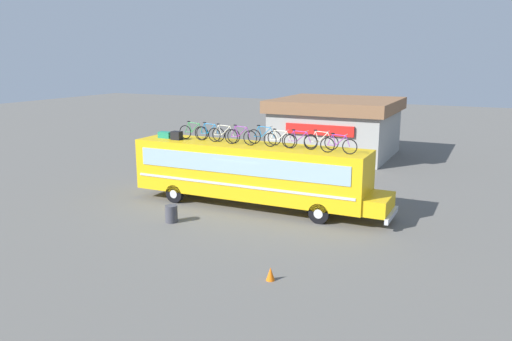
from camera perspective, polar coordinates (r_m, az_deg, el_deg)
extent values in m
plane|color=#605E59|center=(25.19, -0.81, -3.99)|extent=(120.00, 120.00, 0.00)
cube|color=yellow|center=(24.72, -0.83, 0.06)|extent=(11.77, 2.40, 2.54)
cube|color=yellow|center=(22.93, 13.66, -3.66)|extent=(1.01, 2.21, 0.72)
cube|color=#99B7C6|center=(23.57, -2.14, 0.60)|extent=(10.82, 0.04, 0.86)
cube|color=#99B7C6|center=(25.70, 0.37, 1.62)|extent=(10.82, 0.04, 0.86)
cube|color=silver|center=(23.79, -2.13, -1.71)|extent=(11.30, 0.03, 0.12)
cube|color=silver|center=(25.91, 0.37, -0.50)|extent=(11.30, 0.03, 0.12)
cube|color=silver|center=(22.95, 14.99, -4.86)|extent=(0.16, 2.28, 0.24)
cylinder|color=black|center=(22.66, 7.11, -4.78)|extent=(0.93, 0.28, 0.93)
cylinder|color=silver|center=(22.66, 7.11, -4.78)|extent=(0.42, 0.30, 0.42)
cylinder|color=black|center=(24.59, 8.69, -3.43)|extent=(0.93, 0.28, 0.93)
cylinder|color=silver|center=(24.59, 8.69, -3.43)|extent=(0.42, 0.30, 0.42)
cylinder|color=black|center=(25.98, -9.10, -2.57)|extent=(0.93, 0.28, 0.93)
cylinder|color=silver|center=(25.98, -9.10, -2.57)|extent=(0.42, 0.30, 0.42)
cylinder|color=black|center=(27.68, -6.62, -1.54)|extent=(0.93, 0.28, 0.93)
cylinder|color=silver|center=(27.68, -6.62, -1.54)|extent=(0.42, 0.30, 0.42)
cube|color=#1E7F66|center=(26.81, -10.17, 3.96)|extent=(0.68, 0.38, 0.33)
cube|color=black|center=(26.15, -8.91, 3.91)|extent=(0.52, 0.38, 0.43)
torus|color=black|center=(26.34, -7.95, 4.31)|extent=(0.71, 0.04, 0.71)
torus|color=black|center=(25.80, -6.05, 4.18)|extent=(0.71, 0.04, 0.71)
cylinder|color=green|center=(26.14, -7.41, 4.85)|extent=(0.20, 0.04, 0.50)
cylinder|color=green|center=(25.98, -6.83, 4.78)|extent=(0.47, 0.04, 0.48)
cylinder|color=green|center=(25.99, -7.00, 5.32)|extent=(0.61, 0.04, 0.07)
cylinder|color=green|center=(26.23, -7.60, 4.31)|extent=(0.39, 0.03, 0.05)
cylinder|color=green|center=(26.24, -7.76, 4.85)|extent=(0.25, 0.03, 0.52)
cylinder|color=green|center=(25.81, -6.24, 4.72)|extent=(0.21, 0.03, 0.49)
cylinder|color=silver|center=(25.82, -6.43, 5.37)|extent=(0.03, 0.44, 0.03)
ellipsoid|color=black|center=(26.15, -7.57, 5.48)|extent=(0.20, 0.08, 0.06)
torus|color=black|center=(25.80, -6.22, 4.18)|extent=(0.71, 0.04, 0.71)
torus|color=black|center=(25.28, -4.24, 4.05)|extent=(0.71, 0.04, 0.71)
cylinder|color=#197FDB|center=(25.60, -5.65, 4.73)|extent=(0.20, 0.04, 0.51)
cylinder|color=#197FDB|center=(25.45, -5.05, 4.66)|extent=(0.48, 0.04, 0.49)
cylinder|color=#197FDB|center=(25.46, -5.22, 5.22)|extent=(0.62, 0.04, 0.07)
cylinder|color=#197FDB|center=(25.70, -5.85, 4.18)|extent=(0.39, 0.03, 0.05)
cylinder|color=#197FDB|center=(25.70, -6.02, 4.73)|extent=(0.25, 0.03, 0.53)
cylinder|color=#197FDB|center=(25.29, -4.43, 4.60)|extent=(0.21, 0.03, 0.49)
cylinder|color=silver|center=(25.30, -4.62, 5.26)|extent=(0.03, 0.44, 0.03)
ellipsoid|color=black|center=(25.61, -5.82, 5.38)|extent=(0.20, 0.08, 0.06)
torus|color=black|center=(25.24, -4.70, 4.02)|extent=(0.70, 0.04, 0.70)
torus|color=black|center=(24.72, -2.53, 3.87)|extent=(0.70, 0.04, 0.70)
cylinder|color=white|center=(25.05, -4.07, 4.57)|extent=(0.21, 0.04, 0.50)
cylinder|color=white|center=(24.89, -3.41, 4.49)|extent=(0.50, 0.04, 0.48)
cylinder|color=white|center=(24.90, -3.60, 5.06)|extent=(0.65, 0.04, 0.07)
cylinder|color=white|center=(25.14, -4.29, 4.01)|extent=(0.41, 0.03, 0.05)
cylinder|color=white|center=(25.15, -4.47, 4.57)|extent=(0.26, 0.03, 0.52)
cylinder|color=white|center=(24.73, -2.73, 4.42)|extent=(0.22, 0.03, 0.49)
cylinder|color=silver|center=(24.74, -2.94, 5.10)|extent=(0.03, 0.44, 0.03)
ellipsoid|color=black|center=(25.05, -4.25, 5.23)|extent=(0.20, 0.08, 0.06)
torus|color=black|center=(24.56, -2.80, 3.84)|extent=(0.72, 0.04, 0.72)
torus|color=black|center=(24.10, -0.67, 3.68)|extent=(0.72, 0.04, 0.72)
cylinder|color=purple|center=(24.38, -2.18, 4.43)|extent=(0.20, 0.04, 0.52)
cylinder|color=purple|center=(24.24, -1.53, 4.34)|extent=(0.47, 0.04, 0.50)
cylinder|color=purple|center=(24.25, -1.71, 4.95)|extent=(0.61, 0.04, 0.07)
cylinder|color=purple|center=(24.47, -2.40, 3.83)|extent=(0.39, 0.03, 0.05)
cylinder|color=purple|center=(24.47, -2.58, 4.43)|extent=(0.25, 0.03, 0.54)
cylinder|color=purple|center=(24.11, -0.86, 4.27)|extent=(0.21, 0.03, 0.50)
cylinder|color=silver|center=(24.10, -1.06, 4.98)|extent=(0.03, 0.44, 0.03)
ellipsoid|color=black|center=(24.38, -2.35, 5.12)|extent=(0.20, 0.08, 0.06)
torus|color=black|center=(24.59, -0.21, 3.84)|extent=(0.71, 0.04, 0.71)
torus|color=black|center=(24.15, 2.08, 3.67)|extent=(0.71, 0.04, 0.71)
cylinder|color=#197FDB|center=(24.41, 0.47, 4.41)|extent=(0.21, 0.04, 0.51)
cylinder|color=#197FDB|center=(24.28, 1.16, 4.32)|extent=(0.50, 0.04, 0.49)
cylinder|color=#197FDB|center=(24.28, 0.98, 4.91)|extent=(0.64, 0.04, 0.07)
cylinder|color=#197FDB|center=(24.50, 0.22, 3.83)|extent=(0.41, 0.03, 0.05)
cylinder|color=#197FDB|center=(24.50, 0.04, 4.42)|extent=(0.26, 0.03, 0.53)
cylinder|color=#197FDB|center=(24.15, 1.88, 4.25)|extent=(0.22, 0.03, 0.49)
cylinder|color=silver|center=(24.15, 1.67, 4.95)|extent=(0.03, 0.44, 0.03)
ellipsoid|color=black|center=(24.41, 0.29, 5.09)|extent=(0.20, 0.08, 0.06)
torus|color=black|center=(23.77, 1.60, 3.47)|extent=(0.66, 0.04, 0.66)
torus|color=black|center=(23.38, 3.90, 3.29)|extent=(0.66, 0.04, 0.66)
cylinder|color=white|center=(23.61, 2.28, 4.01)|extent=(0.20, 0.04, 0.47)
cylinder|color=white|center=(23.50, 2.97, 3.92)|extent=(0.48, 0.04, 0.45)
cylinder|color=white|center=(23.49, 2.80, 4.49)|extent=(0.62, 0.04, 0.07)
cylinder|color=white|center=(23.69, 2.03, 3.46)|extent=(0.39, 0.03, 0.05)
cylinder|color=white|center=(23.69, 1.85, 4.02)|extent=(0.25, 0.03, 0.49)
cylinder|color=white|center=(23.38, 3.69, 3.85)|extent=(0.21, 0.03, 0.46)
cylinder|color=silver|center=(23.37, 3.49, 4.52)|extent=(0.03, 0.44, 0.03)
ellipsoid|color=black|center=(23.61, 2.11, 4.67)|extent=(0.20, 0.08, 0.06)
torus|color=black|center=(23.49, 3.69, 3.35)|extent=(0.67, 0.04, 0.67)
torus|color=black|center=(23.12, 6.16, 3.15)|extent=(0.67, 0.04, 0.67)
cylinder|color=purple|center=(23.34, 4.43, 3.90)|extent=(0.21, 0.04, 0.48)
cylinder|color=purple|center=(23.23, 5.17, 3.81)|extent=(0.50, 0.04, 0.46)
cylinder|color=purple|center=(23.22, 4.99, 4.39)|extent=(0.65, 0.04, 0.07)
cylinder|color=purple|center=(23.42, 4.15, 3.34)|extent=(0.41, 0.03, 0.05)
cylinder|color=purple|center=(23.41, 3.97, 3.91)|extent=(0.26, 0.03, 0.50)
cylinder|color=purple|center=(23.12, 5.95, 3.73)|extent=(0.22, 0.03, 0.47)
cylinder|color=silver|center=(23.11, 5.74, 4.42)|extent=(0.03, 0.44, 0.03)
ellipsoid|color=black|center=(23.33, 4.25, 4.58)|extent=(0.20, 0.08, 0.06)
torus|color=black|center=(23.46, 6.17, 3.29)|extent=(0.67, 0.04, 0.67)
torus|color=black|center=(23.16, 8.48, 3.10)|extent=(0.67, 0.04, 0.67)
cylinder|color=white|center=(23.33, 6.88, 3.84)|extent=(0.19, 0.04, 0.48)
cylinder|color=white|center=(23.24, 7.57, 3.75)|extent=(0.46, 0.04, 0.46)
cylinder|color=white|center=(23.23, 7.40, 4.33)|extent=(0.59, 0.04, 0.07)
cylinder|color=white|center=(23.40, 6.61, 3.28)|extent=(0.38, 0.03, 0.05)
cylinder|color=white|center=(23.39, 6.44, 3.85)|extent=(0.24, 0.03, 0.50)
cylinder|color=white|center=(23.15, 8.29, 3.67)|extent=(0.21, 0.03, 0.47)
cylinder|color=silver|center=(23.13, 8.10, 4.36)|extent=(0.03, 0.44, 0.03)
ellipsoid|color=black|center=(23.31, 6.71, 4.52)|extent=(0.20, 0.08, 0.06)
torus|color=black|center=(22.53, 8.03, 2.86)|extent=(0.67, 0.04, 0.67)
torus|color=black|center=(22.26, 10.49, 2.65)|extent=(0.67, 0.04, 0.67)
cylinder|color=purple|center=(22.41, 8.79, 3.43)|extent=(0.19, 0.04, 0.48)
cylinder|color=purple|center=(22.33, 9.52, 3.33)|extent=(0.47, 0.04, 0.46)
cylinder|color=purple|center=(22.31, 9.35, 3.94)|extent=(0.60, 0.04, 0.07)
cylinder|color=purple|center=(22.48, 8.50, 2.84)|extent=(0.38, 0.03, 0.05)
cylinder|color=purple|center=(22.46, 8.32, 3.45)|extent=(0.25, 0.03, 0.50)
cylinder|color=purple|center=(22.24, 10.29, 3.24)|extent=(0.21, 0.03, 0.47)
cylinder|color=silver|center=(22.23, 10.09, 3.97)|extent=(0.03, 0.44, 0.03)
ellipsoid|color=black|center=(22.39, 8.61, 4.14)|extent=(0.20, 0.08, 0.06)
cube|color=#9E9E99|center=(38.40, 8.98, 4.20)|extent=(8.01, 7.71, 3.33)
cube|color=brown|center=(38.16, 9.08, 7.31)|extent=(8.66, 8.33, 0.86)
cube|color=red|center=(34.56, 7.12, 4.55)|extent=(4.81, 0.16, 0.70)
cylinder|color=#3F3F47|center=(22.98, -9.49, -4.82)|extent=(0.55, 0.55, 0.77)
cone|color=orange|center=(17.07, 1.64, -11.53)|extent=(0.29, 0.29, 0.45)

